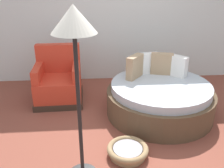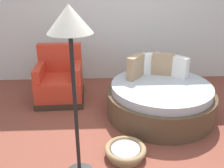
{
  "view_description": "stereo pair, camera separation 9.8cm",
  "coord_description": "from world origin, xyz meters",
  "views": [
    {
      "loc": [
        -0.51,
        -2.7,
        2.03
      ],
      "look_at": [
        -0.25,
        0.67,
        0.55
      ],
      "focal_mm": 39.8,
      "sensor_mm": 36.0,
      "label": 1
    },
    {
      "loc": [
        -0.41,
        -2.71,
        2.03
      ],
      "look_at": [
        -0.25,
        0.67,
        0.55
      ],
      "focal_mm": 39.8,
      "sensor_mm": 36.0,
      "label": 2
    }
  ],
  "objects": [
    {
      "name": "ground_plane",
      "position": [
        0.0,
        0.0,
        -0.01
      ],
      "size": [
        8.0,
        8.0,
        0.02
      ],
      "primitive_type": "cube",
      "color": "brown"
    },
    {
      "name": "back_wall",
      "position": [
        0.0,
        2.31,
        1.4
      ],
      "size": [
        8.0,
        0.12,
        2.79
      ],
      "primitive_type": "cube",
      "color": "silver",
      "rests_on": "ground_plane"
    },
    {
      "name": "round_daybed",
      "position": [
        0.51,
        0.73,
        0.27
      ],
      "size": [
        1.67,
        1.67,
        0.88
      ],
      "color": "brown",
      "rests_on": "ground_plane"
    },
    {
      "name": "red_armchair",
      "position": [
        -1.13,
        1.33,
        0.33
      ],
      "size": [
        0.82,
        0.82,
        0.94
      ],
      "color": "#38281E",
      "rests_on": "ground_plane"
    },
    {
      "name": "pet_basket",
      "position": [
        -0.13,
        -0.28,
        0.07
      ],
      "size": [
        0.51,
        0.51,
        0.13
      ],
      "color": "#9E7F56",
      "rests_on": "ground_plane"
    },
    {
      "name": "floor_lamp",
      "position": [
        -0.67,
        -0.57,
        1.53
      ],
      "size": [
        0.4,
        0.4,
        1.82
      ],
      "color": "black",
      "rests_on": "ground_plane"
    }
  ]
}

